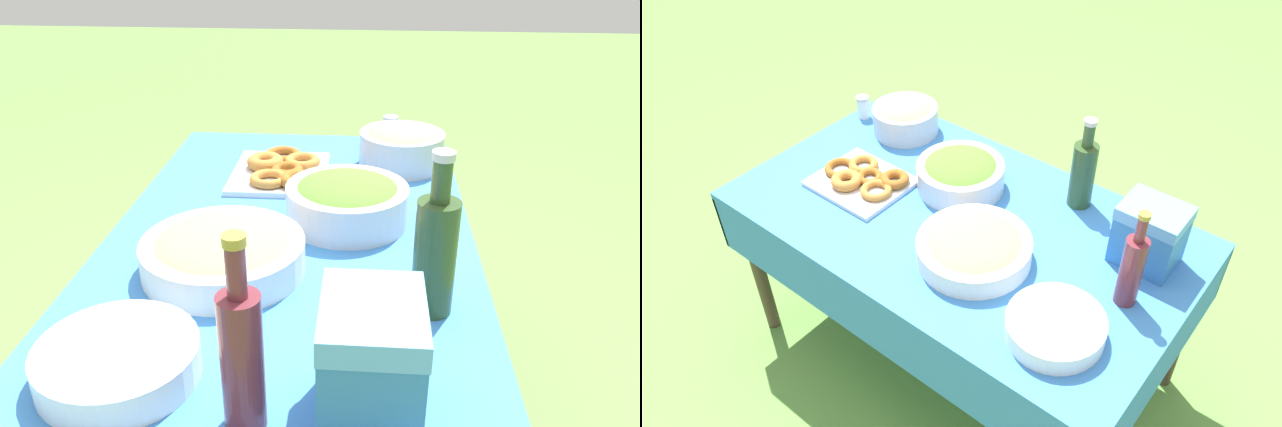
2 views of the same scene
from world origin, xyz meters
TOP-DOWN VIEW (x-y plane):
  - ground_plane at (0.00, 0.00)m, footprint 14.00×14.00m
  - picnic_table at (0.00, 0.00)m, footprint 1.50×0.86m
  - salad_bowl at (-0.10, 0.13)m, footprint 0.30×0.30m
  - pasta_bowl at (-0.49, 0.28)m, footprint 0.25×0.25m
  - donut_platter at (-0.38, -0.07)m, footprint 0.32×0.27m
  - plate_stack at (0.49, -0.22)m, footprint 0.27×0.27m
  - olive_oil_bottle at (0.26, 0.30)m, footprint 0.08×0.08m
  - wine_bottle at (0.58, 0.01)m, footprint 0.06×0.06m
  - bread_bowl at (0.15, -0.12)m, footprint 0.35×0.35m
  - cooler_box at (0.55, 0.19)m, footprint 0.19×0.15m
  - salt_shaker at (-0.69, 0.25)m, footprint 0.05×0.05m

SIDE VIEW (x-z plane):
  - ground_plane at x=0.00m, z-range 0.00..0.00m
  - picnic_table at x=0.00m, z-range 0.26..0.95m
  - donut_platter at x=-0.38m, z-range 0.69..0.74m
  - plate_stack at x=0.49m, z-range 0.70..0.76m
  - bread_bowl at x=0.15m, z-range 0.70..0.78m
  - salt_shaker at x=-0.69m, z-range 0.70..0.79m
  - salad_bowl at x=-0.10m, z-range 0.70..0.81m
  - pasta_bowl at x=-0.49m, z-range 0.70..0.82m
  - cooler_box at x=0.55m, z-range 0.70..0.90m
  - wine_bottle at x=0.58m, z-range 0.66..0.98m
  - olive_oil_bottle at x=0.26m, z-range 0.66..0.98m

